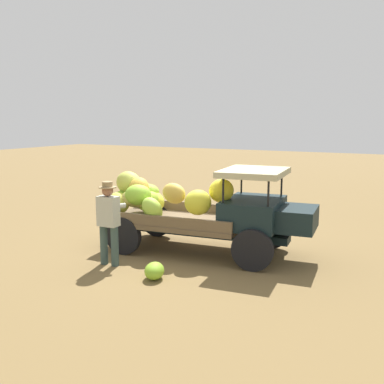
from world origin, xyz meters
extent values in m
plane|color=brown|center=(0.00, 0.00, 0.00)|extent=(60.00, 60.00, 0.00)
cube|color=black|center=(0.25, -0.16, 0.45)|extent=(4.02, 0.84, 0.16)
cylinder|color=black|center=(1.61, 0.78, 0.40)|extent=(0.82, 0.22, 0.81)
cylinder|color=black|center=(1.77, -0.82, 0.40)|extent=(0.82, 0.22, 0.81)
cylinder|color=black|center=(-1.17, 0.50, 0.40)|extent=(0.82, 0.22, 0.81)
cylinder|color=black|center=(-1.01, -1.10, 0.40)|extent=(0.82, 0.22, 0.81)
cube|color=brown|center=(-0.20, -0.21, 0.63)|extent=(3.16, 2.01, 0.10)
cube|color=brown|center=(-0.28, 0.59, 0.79)|extent=(2.99, 0.38, 0.22)
cube|color=brown|center=(-0.12, -1.01, 0.79)|extent=(2.99, 0.38, 0.22)
cube|color=black|center=(1.49, -0.04, 0.96)|extent=(1.25, 1.62, 0.55)
cube|color=black|center=(2.39, 0.05, 0.90)|extent=(0.80, 1.13, 0.44)
cylinder|color=black|center=(1.87, 0.65, 1.51)|extent=(0.04, 0.04, 0.55)
cylinder|color=black|center=(2.00, -0.64, 1.51)|extent=(0.04, 0.04, 0.55)
cylinder|color=black|center=(0.99, 0.56, 1.51)|extent=(0.04, 0.04, 0.55)
cylinder|color=black|center=(1.12, -0.73, 1.51)|extent=(0.04, 0.04, 0.55)
cube|color=#B6AF88|center=(1.49, -0.04, 1.78)|extent=(1.37, 1.63, 0.12)
ellipsoid|color=#BEB54F|center=(-0.97, -0.64, 1.15)|extent=(0.81, 0.83, 0.51)
ellipsoid|color=#90BA34|center=(-1.23, 0.16, 1.16)|extent=(0.67, 0.50, 0.38)
ellipsoid|color=yellow|center=(0.92, -0.35, 1.41)|extent=(0.66, 0.66, 0.52)
ellipsoid|color=#B3BB43|center=(-1.29, -0.33, 1.33)|extent=(0.75, 0.72, 0.59)
ellipsoid|color=#A6D044|center=(-0.44, -0.84, 1.00)|extent=(0.73, 0.73, 0.61)
ellipsoid|color=gold|center=(0.02, -0.73, 1.34)|extent=(0.68, 0.54, 0.47)
ellipsoid|color=gold|center=(0.57, -0.72, 1.20)|extent=(0.72, 0.71, 0.52)
ellipsoid|color=#B9C34A|center=(-1.32, -0.44, 1.43)|extent=(0.73, 0.65, 0.58)
ellipsoid|color=#CFD231|center=(-1.00, 0.20, 0.94)|extent=(0.79, 0.76, 0.52)
ellipsoid|color=#8BC032|center=(-0.87, -0.72, 1.24)|extent=(0.77, 0.79, 0.58)
ellipsoid|color=#81BC2B|center=(-1.11, -0.37, 1.13)|extent=(0.69, 0.58, 0.45)
ellipsoid|color=gold|center=(-0.97, -0.55, 1.34)|extent=(0.63, 0.64, 0.57)
ellipsoid|color=#84B92F|center=(-1.36, -0.52, 1.09)|extent=(0.66, 0.66, 0.48)
ellipsoid|color=gold|center=(-1.34, -0.82, 1.03)|extent=(0.67, 0.66, 0.50)
ellipsoid|color=#97B933|center=(-1.04, -0.04, 0.96)|extent=(0.73, 0.70, 0.51)
cylinder|color=#384C49|center=(-0.97, -1.79, 0.39)|extent=(0.15, 0.15, 0.79)
cylinder|color=#384C49|center=(-0.71, -1.78, 0.39)|extent=(0.15, 0.15, 0.79)
cube|color=#B3B6A6|center=(-0.84, -1.79, 1.08)|extent=(0.41, 0.25, 0.58)
cylinder|color=#B3B6A6|center=(-0.94, -1.69, 1.17)|extent=(0.33, 0.37, 0.10)
cylinder|color=#B3B6A6|center=(-0.74, -1.68, 1.17)|extent=(0.32, 0.38, 0.10)
sphere|color=#946246|center=(-0.84, -1.79, 1.48)|extent=(0.22, 0.22, 0.22)
cylinder|color=#9B8156|center=(-0.84, -1.79, 1.55)|extent=(0.34, 0.34, 0.02)
cylinder|color=#9B8156|center=(-0.84, -1.79, 1.61)|extent=(0.20, 0.20, 0.10)
ellipsoid|color=#87BC2D|center=(0.37, -2.04, 0.15)|extent=(0.50, 0.58, 0.31)
camera|label=1|loc=(4.52, -8.48, 2.86)|focal=41.56mm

